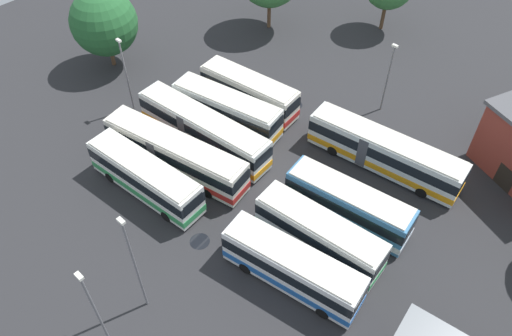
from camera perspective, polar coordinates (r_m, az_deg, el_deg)
ground_plane at (r=44.05m, az=1.45°, el=-1.26°), size 92.24×92.24×0.00m
bus_row0_slot0 at (r=42.68m, az=-12.52°, el=-0.98°), size 11.38×3.51×3.55m
bus_row0_slot1 at (r=44.17m, az=-9.27°, el=1.66°), size 14.25×5.10×3.55m
bus_row0_slot2 at (r=46.18m, az=-6.09°, el=4.47°), size 14.17×3.74×3.55m
bus_row0_slot3 at (r=48.08m, az=-3.33°, el=6.68°), size 11.34×4.58×3.55m
bus_row0_slot4 at (r=50.16m, az=-0.78°, el=8.71°), size 10.66×3.78×3.55m
bus_row1_slot0 at (r=36.41m, az=4.18°, el=-11.23°), size 10.85×4.30×3.55m
bus_row1_slot1 at (r=38.25m, az=7.26°, el=-7.48°), size 10.47×3.55×3.55m
bus_row1_slot2 at (r=40.40m, az=10.50°, el=-4.08°), size 10.59×3.99×3.55m
bus_row1_slot4 at (r=45.16m, az=14.37°, el=1.83°), size 14.22×4.33×3.55m
lamp_post_by_building at (r=50.05m, az=14.85°, el=10.19°), size 0.56×0.28×7.52m
lamp_post_mid_lot at (r=33.36m, az=-13.72°, el=-10.46°), size 0.56×0.28×9.76m
lamp_post_near_entrance at (r=49.97m, az=-14.64°, el=10.52°), size 0.56×0.28×8.00m
lamp_post_far_corner at (r=32.19m, az=-17.64°, el=-15.63°), size 0.56×0.28×9.54m
tree_northeast at (r=56.73m, az=-16.97°, el=15.62°), size 7.05×7.05×8.76m
puddle_front_lane at (r=52.98m, az=4.18°, el=8.37°), size 1.83×1.83×0.01m
puddle_between_rows at (r=47.83m, az=19.44°, el=0.20°), size 3.98×3.98×0.01m
puddle_back_corner at (r=40.10m, az=-6.44°, el=-8.32°), size 1.61×1.61×0.01m
puddle_near_shelter at (r=51.66m, az=4.34°, el=7.20°), size 1.76×1.76×0.01m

